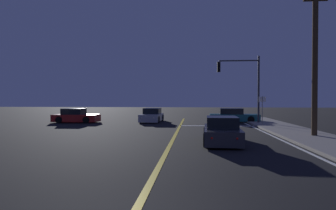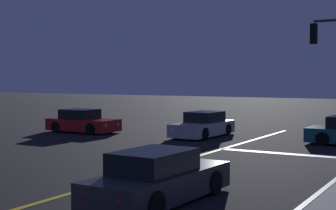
% 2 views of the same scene
% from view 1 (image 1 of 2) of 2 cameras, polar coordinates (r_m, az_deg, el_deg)
% --- Properties ---
extents(sidewalk_right, '(3.20, 39.72, 0.15)m').
position_cam_1_polar(sidewalk_right, '(16.77, 28.13, -6.31)').
color(sidewalk_right, gray).
rests_on(sidewalk_right, ground).
extents(lane_line_center, '(0.20, 37.51, 0.01)m').
position_cam_1_polar(lane_line_center, '(15.49, 0.74, -7.05)').
color(lane_line_center, gold).
rests_on(lane_line_center, ground).
extents(lane_line_edge_right, '(0.16, 37.51, 0.01)m').
position_cam_1_polar(lane_line_edge_right, '(16.15, 22.04, -6.79)').
color(lane_line_edge_right, white).
rests_on(lane_line_edge_right, ground).
extents(stop_bar, '(6.09, 0.50, 0.01)m').
position_cam_1_polar(stop_bar, '(25.00, 9.37, -3.97)').
color(stop_bar, white).
rests_on(stop_bar, ground).
extents(car_side_waiting_red, '(4.24, 2.01, 1.34)m').
position_cam_1_polar(car_side_waiting_red, '(29.58, -17.27, -2.11)').
color(car_side_waiting_red, maroon).
rests_on(car_side_waiting_red, ground).
extents(car_following_oncoming_charcoal, '(1.97, 4.75, 1.34)m').
position_cam_1_polar(car_following_oncoming_charcoal, '(15.29, 10.26, -5.00)').
color(car_following_oncoming_charcoal, '#2D2D33').
rests_on(car_following_oncoming_charcoal, ground).
extents(car_mid_block_teal, '(4.75, 2.04, 1.34)m').
position_cam_1_polar(car_mid_block_teal, '(29.47, 12.41, -2.10)').
color(car_mid_block_teal, '#195960').
rests_on(car_mid_block_teal, ground).
extents(car_parked_curb_silver, '(1.99, 4.53, 1.34)m').
position_cam_1_polar(car_parked_curb_silver, '(29.21, -3.09, -2.10)').
color(car_parked_curb_silver, '#B2B5BA').
rests_on(car_parked_curb_silver, ground).
extents(traffic_signal_near_right, '(3.75, 0.28, 6.08)m').
position_cam_1_polar(traffic_signal_near_right, '(27.55, 14.36, 4.85)').
color(traffic_signal_near_right, '#38383D').
rests_on(traffic_signal_near_right, ground).
extents(utility_pole_right, '(1.60, 0.31, 9.23)m').
position_cam_1_polar(utility_pole_right, '(19.06, 26.34, 8.76)').
color(utility_pole_right, '#42301E').
rests_on(utility_pole_right, ground).
extents(street_sign_corner, '(0.56, 0.12, 2.46)m').
position_cam_1_polar(street_sign_corner, '(24.94, 17.62, -0.23)').
color(street_sign_corner, slate).
rests_on(street_sign_corner, ground).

